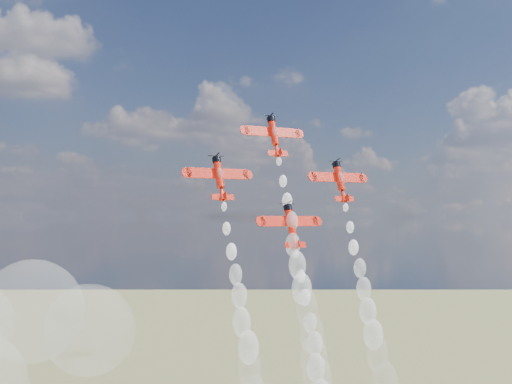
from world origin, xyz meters
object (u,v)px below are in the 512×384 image
Objects in this scene: plane_lead at (274,135)px; plane_left at (219,177)px; plane_slot at (291,225)px; plane_right at (340,180)px.

plane_lead reaches higher than plane_left.
plane_lead is 17.21m from plane_left.
plane_left is 17.21m from plane_slot.
plane_slot is at bearing -13.60° from plane_left.
plane_slot is (14.10, -3.41, -9.26)m from plane_left.
plane_left is 28.19m from plane_right.
plane_left is at bearing -166.40° from plane_lead.
plane_left is 1.00× the size of plane_right.
plane_right reaches higher than plane_slot.
plane_left and plane_right have the same top height.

